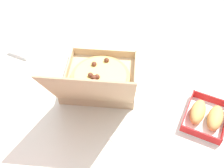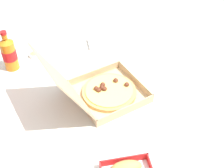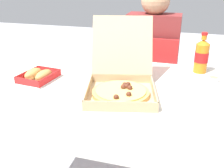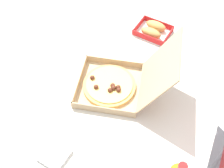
# 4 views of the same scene
# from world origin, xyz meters

# --- Properties ---
(dining_table) EXTENTS (1.20, 0.95, 0.71)m
(dining_table) POSITION_xyz_m (0.00, 0.00, 0.63)
(dining_table) COLOR silver
(dining_table) RESTS_ON ground_plane
(pizza_box_open) EXTENTS (0.40, 0.51, 0.31)m
(pizza_box_open) POSITION_xyz_m (0.04, -0.02, 0.75)
(pizza_box_open) COLOR tan
(pizza_box_open) RESTS_ON dining_table
(cola_bottle) EXTENTS (0.07, 0.07, 0.22)m
(cola_bottle) POSITION_xyz_m (0.40, 0.37, 0.80)
(cola_bottle) COLOR orange
(cola_bottle) RESTS_ON dining_table
(paper_menu) EXTENTS (0.25, 0.23, 0.00)m
(paper_menu) POSITION_xyz_m (-0.21, 0.19, 0.71)
(paper_menu) COLOR white
(paper_menu) RESTS_ON dining_table
(napkin_pile) EXTENTS (0.12, 0.12, 0.02)m
(napkin_pile) POSITION_xyz_m (0.47, -0.12, 0.72)
(napkin_pile) COLOR white
(napkin_pile) RESTS_ON dining_table
(dipping_sauce_cup) EXTENTS (0.06, 0.06, 0.02)m
(dipping_sauce_cup) POSITION_xyz_m (0.47, 0.25, 0.72)
(dipping_sauce_cup) COLOR white
(dipping_sauce_cup) RESTS_ON dining_table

